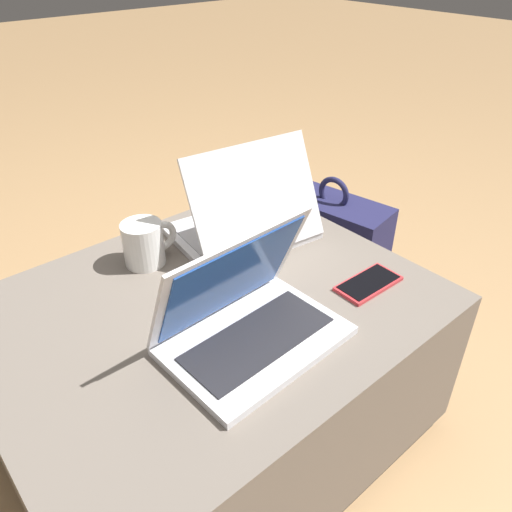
{
  "coord_description": "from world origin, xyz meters",
  "views": [
    {
      "loc": [
        -0.45,
        -0.67,
        1.06
      ],
      "look_at": [
        0.11,
        -0.03,
        0.49
      ],
      "focal_mm": 35.0,
      "sensor_mm": 36.0,
      "label": 1
    }
  ],
  "objects_px": {
    "laptop_near": "(247,319)",
    "cell_phone": "(368,283)",
    "coffee_mug": "(145,243)",
    "backpack": "(329,259)",
    "laptop_far": "(246,221)"
  },
  "relations": [
    {
      "from": "laptop_near",
      "to": "backpack",
      "type": "relative_size",
      "value": 0.7
    },
    {
      "from": "cell_phone",
      "to": "coffee_mug",
      "type": "height_order",
      "value": "coffee_mug"
    },
    {
      "from": "cell_phone",
      "to": "backpack",
      "type": "relative_size",
      "value": 0.31
    },
    {
      "from": "laptop_far",
      "to": "cell_phone",
      "type": "distance_m",
      "value": 0.33
    },
    {
      "from": "laptop_near",
      "to": "laptop_far",
      "type": "relative_size",
      "value": 0.94
    },
    {
      "from": "cell_phone",
      "to": "backpack",
      "type": "bearing_deg",
      "value": 142.46
    },
    {
      "from": "laptop_far",
      "to": "coffee_mug",
      "type": "bearing_deg",
      "value": -8.89
    },
    {
      "from": "laptop_near",
      "to": "laptop_far",
      "type": "xyz_separation_m",
      "value": [
        0.23,
        0.28,
        0.0
      ]
    },
    {
      "from": "laptop_near",
      "to": "cell_phone",
      "type": "distance_m",
      "value": 0.31
    },
    {
      "from": "backpack",
      "to": "cell_phone",
      "type": "bearing_deg",
      "value": 131.36
    },
    {
      "from": "backpack",
      "to": "coffee_mug",
      "type": "height_order",
      "value": "coffee_mug"
    },
    {
      "from": "laptop_near",
      "to": "backpack",
      "type": "bearing_deg",
      "value": 24.82
    },
    {
      "from": "laptop_near",
      "to": "cell_phone",
      "type": "xyz_separation_m",
      "value": [
        0.3,
        -0.04,
        -0.04
      ]
    },
    {
      "from": "backpack",
      "to": "laptop_near",
      "type": "bearing_deg",
      "value": 107.29
    },
    {
      "from": "laptop_near",
      "to": "backpack",
      "type": "xyz_separation_m",
      "value": [
        0.57,
        0.29,
        -0.27
      ]
    }
  ]
}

